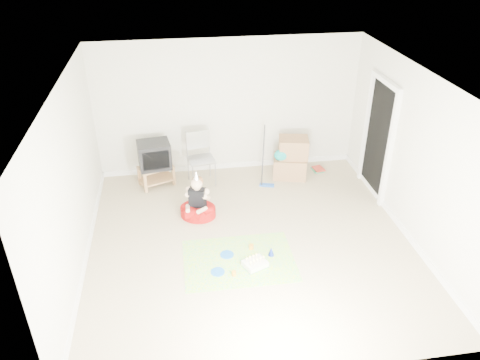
{
  "coord_description": "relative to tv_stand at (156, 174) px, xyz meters",
  "views": [
    {
      "loc": [
        -1.05,
        -5.8,
        4.5
      ],
      "look_at": [
        -0.1,
        0.4,
        0.9
      ],
      "focal_mm": 35.0,
      "sensor_mm": 36.0,
      "label": 1
    }
  ],
  "objects": [
    {
      "name": "cardboard_boxes",
      "position": [
        2.58,
        -0.05,
        0.15
      ],
      "size": [
        0.73,
        0.62,
        0.8
      ],
      "color": "#986E49",
      "rests_on": "ground"
    },
    {
      "name": "birthday_cake",
      "position": [
        1.41,
        -2.62,
        -0.19
      ],
      "size": [
        0.4,
        0.36,
        0.15
      ],
      "color": "silver",
      "rests_on": "party_mat"
    },
    {
      "name": "seated_woman",
      "position": [
        0.69,
        -1.17,
        -0.05
      ],
      "size": [
        0.78,
        0.78,
        0.87
      ],
      "color": "#A7110F",
      "rests_on": "ground"
    },
    {
      "name": "blue_plate_far",
      "position": [
        0.86,
        -2.66,
        -0.22
      ],
      "size": [
        0.23,
        0.23,
        0.01
      ],
      "primitive_type": "cylinder",
      "rotation": [
        0.0,
        0.0,
        -0.14
      ],
      "color": "blue",
      "rests_on": "party_mat"
    },
    {
      "name": "crt_tv",
      "position": [
        -0.0,
        0.0,
        0.4
      ],
      "size": [
        0.63,
        0.55,
        0.49
      ],
      "primitive_type": "cube",
      "rotation": [
        0.0,
        0.0,
        0.14
      ],
      "color": "black",
      "rests_on": "tv_stand"
    },
    {
      "name": "folding_chair",
      "position": [
        0.85,
        -0.07,
        0.27
      ],
      "size": [
        0.53,
        0.51,
        1.03
      ],
      "color": "#9A9AA0",
      "rests_on": "ground"
    },
    {
      "name": "ground",
      "position": [
        1.45,
        -2.02,
        -0.24
      ],
      "size": [
        5.0,
        5.0,
        0.0
      ],
      "primitive_type": "plane",
      "color": "tan",
      "rests_on": "ground"
    },
    {
      "name": "doorway_recess",
      "position": [
        3.93,
        -0.82,
        0.79
      ],
      "size": [
        0.02,
        0.9,
        2.05
      ],
      "primitive_type": "cube",
      "color": "black",
      "rests_on": "ground"
    },
    {
      "name": "orange_cup_near",
      "position": [
        1.43,
        -2.21,
        -0.19
      ],
      "size": [
        0.07,
        0.07,
        0.08
      ],
      "primitive_type": "cylinder",
      "rotation": [
        0.0,
        0.0,
        0.11
      ],
      "color": "orange",
      "rests_on": "party_mat"
    },
    {
      "name": "floor_mop",
      "position": [
        2.05,
        -0.36,
        0.03
      ],
      "size": [
        0.29,
        0.36,
        1.12
      ],
      "color": "blue",
      "rests_on": "ground"
    },
    {
      "name": "book_pile",
      "position": [
        3.19,
        0.08,
        -0.21
      ],
      "size": [
        0.23,
        0.28,
        0.06
      ],
      "color": "#297C54",
      "rests_on": "ground"
    },
    {
      "name": "orange_cup_far",
      "position": [
        1.08,
        -2.77,
        -0.19
      ],
      "size": [
        0.07,
        0.07,
        0.07
      ],
      "primitive_type": "cylinder",
      "rotation": [
        0.0,
        0.0,
        -0.15
      ],
      "color": "orange",
      "rests_on": "party_mat"
    },
    {
      "name": "blue_party_hat",
      "position": [
        1.7,
        -2.4,
        -0.16
      ],
      "size": [
        0.12,
        0.12,
        0.14
      ],
      "primitive_type": "cone",
      "rotation": [
        0.0,
        0.0,
        0.29
      ],
      "color": "#182EAC",
      "rests_on": "party_mat"
    },
    {
      "name": "party_mat",
      "position": [
        1.2,
        -2.44,
        -0.23
      ],
      "size": [
        1.65,
        1.2,
        0.01
      ],
      "primitive_type": "cube",
      "rotation": [
        0.0,
        0.0,
        -0.01
      ],
      "color": "#F8347D",
      "rests_on": "ground"
    },
    {
      "name": "tv_stand",
      "position": [
        0.0,
        0.0,
        0.0
      ],
      "size": [
        0.72,
        0.59,
        0.39
      ],
      "color": "#A97A4C",
      "rests_on": "ground"
    },
    {
      "name": "blue_plate_near",
      "position": [
        1.04,
        -2.3,
        -0.22
      ],
      "size": [
        0.22,
        0.22,
        0.01
      ],
      "primitive_type": "cylinder",
      "rotation": [
        0.0,
        0.0,
        -0.08
      ],
      "color": "blue",
      "rests_on": "party_mat"
    }
  ]
}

